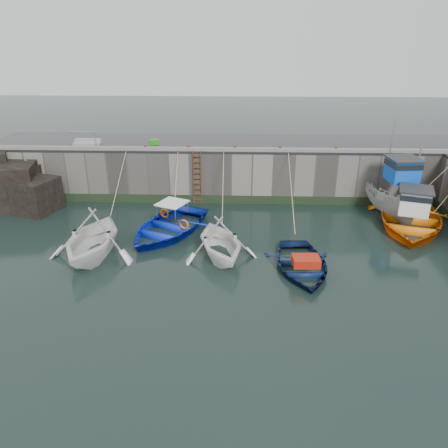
{
  "coord_description": "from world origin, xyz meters",
  "views": [
    {
      "loc": [
        0.46,
        -14.58,
        9.3
      ],
      "look_at": [
        -0.21,
        4.08,
        1.2
      ],
      "focal_mm": 35.0,
      "sensor_mm": 36.0,
      "label": 1
    }
  ],
  "objects_px": {
    "boat_near_blue": "(168,233)",
    "boat_near_white": "(94,256)",
    "fish_crate": "(154,142)",
    "bollard_d": "(280,149)",
    "bollard_b": "(188,148)",
    "boat_near_navy": "(301,269)",
    "boat_near_blacktrim": "(220,256)",
    "bollard_a": "(146,148)",
    "ladder": "(197,178)",
    "bollard_e": "(336,149)",
    "boat_far_white": "(393,196)",
    "boat_far_orange": "(410,219)",
    "bollard_c": "(235,148)"
  },
  "relations": [
    {
      "from": "bollard_a",
      "to": "bollard_c",
      "type": "xyz_separation_m",
      "value": [
        5.2,
        0.0,
        0.0
      ]
    },
    {
      "from": "bollard_b",
      "to": "bollard_d",
      "type": "relative_size",
      "value": 1.0
    },
    {
      "from": "boat_near_navy",
      "to": "bollard_e",
      "type": "xyz_separation_m",
      "value": [
        2.8,
        8.16,
        3.3
      ]
    },
    {
      "from": "ladder",
      "to": "bollard_e",
      "type": "relative_size",
      "value": 11.43
    },
    {
      "from": "bollard_e",
      "to": "boat_near_navy",
      "type": "bearing_deg",
      "value": -108.95
    },
    {
      "from": "boat_near_navy",
      "to": "boat_far_orange",
      "type": "bearing_deg",
      "value": 33.94
    },
    {
      "from": "ladder",
      "to": "boat_near_navy",
      "type": "height_order",
      "value": "ladder"
    },
    {
      "from": "boat_near_white",
      "to": "boat_near_blacktrim",
      "type": "height_order",
      "value": "boat_near_white"
    },
    {
      "from": "bollard_e",
      "to": "ladder",
      "type": "bearing_deg",
      "value": -177.6
    },
    {
      "from": "bollard_e",
      "to": "bollard_b",
      "type": "bearing_deg",
      "value": 180.0
    },
    {
      "from": "boat_near_navy",
      "to": "boat_near_blacktrim",
      "type": "bearing_deg",
      "value": 160.67
    },
    {
      "from": "bollard_e",
      "to": "boat_far_white",
      "type": "bearing_deg",
      "value": -25.67
    },
    {
      "from": "bollard_b",
      "to": "fish_crate",
      "type": "bearing_deg",
      "value": 149.09
    },
    {
      "from": "bollard_d",
      "to": "boat_near_navy",
      "type": "bearing_deg",
      "value": -87.2
    },
    {
      "from": "boat_near_blacktrim",
      "to": "bollard_a",
      "type": "distance_m",
      "value": 9.13
    },
    {
      "from": "ladder",
      "to": "boat_far_white",
      "type": "bearing_deg",
      "value": -5.96
    },
    {
      "from": "bollard_a",
      "to": "boat_near_blacktrim",
      "type": "bearing_deg",
      "value": -56.98
    },
    {
      "from": "ladder",
      "to": "boat_near_white",
      "type": "height_order",
      "value": "ladder"
    },
    {
      "from": "boat_near_blacktrim",
      "to": "bollard_c",
      "type": "distance_m",
      "value": 7.88
    },
    {
      "from": "bollard_b",
      "to": "boat_near_navy",
      "type": "bearing_deg",
      "value": -55.07
    },
    {
      "from": "bollard_a",
      "to": "bollard_e",
      "type": "bearing_deg",
      "value": 0.0
    },
    {
      "from": "boat_near_blacktrim",
      "to": "bollard_a",
      "type": "bearing_deg",
      "value": 105.64
    },
    {
      "from": "ladder",
      "to": "bollard_c",
      "type": "xyz_separation_m",
      "value": [
        2.2,
        0.34,
        1.71
      ]
    },
    {
      "from": "boat_far_orange",
      "to": "bollard_c",
      "type": "relative_size",
      "value": 27.66
    },
    {
      "from": "bollard_b",
      "to": "bollard_a",
      "type": "bearing_deg",
      "value": 180.0
    },
    {
      "from": "boat_far_white",
      "to": "bollard_a",
      "type": "distance_m",
      "value": 14.37
    },
    {
      "from": "bollard_d",
      "to": "bollard_e",
      "type": "distance_m",
      "value": 3.2
    },
    {
      "from": "boat_near_blacktrim",
      "to": "bollard_c",
      "type": "xyz_separation_m",
      "value": [
        0.56,
        7.14,
        3.3
      ]
    },
    {
      "from": "ladder",
      "to": "boat_far_orange",
      "type": "height_order",
      "value": "boat_far_orange"
    },
    {
      "from": "boat_near_white",
      "to": "fish_crate",
      "type": "distance_m",
      "value": 9.36
    },
    {
      "from": "boat_near_blue",
      "to": "boat_near_blacktrim",
      "type": "bearing_deg",
      "value": -17.82
    },
    {
      "from": "boat_near_blue",
      "to": "boat_near_white",
      "type": "bearing_deg",
      "value": -113.74
    },
    {
      "from": "ladder",
      "to": "bollard_c",
      "type": "distance_m",
      "value": 2.81
    },
    {
      "from": "boat_near_blacktrim",
      "to": "boat_far_orange",
      "type": "distance_m",
      "value": 10.55
    },
    {
      "from": "boat_near_navy",
      "to": "bollard_d",
      "type": "distance_m",
      "value": 8.81
    },
    {
      "from": "boat_near_navy",
      "to": "bollard_a",
      "type": "relative_size",
      "value": 16.13
    },
    {
      "from": "ladder",
      "to": "boat_near_navy",
      "type": "bearing_deg",
      "value": -56.39
    },
    {
      "from": "boat_far_white",
      "to": "bollard_a",
      "type": "bearing_deg",
      "value": 168.35
    },
    {
      "from": "bollard_a",
      "to": "boat_near_blue",
      "type": "bearing_deg",
      "value": -67.94
    },
    {
      "from": "boat_near_navy",
      "to": "fish_crate",
      "type": "distance_m",
      "value": 12.84
    },
    {
      "from": "boat_far_orange",
      "to": "bollard_c",
      "type": "xyz_separation_m",
      "value": [
        -9.29,
        3.38,
        2.86
      ]
    },
    {
      "from": "boat_near_white",
      "to": "bollard_c",
      "type": "distance_m",
      "value": 10.2
    },
    {
      "from": "boat_far_orange",
      "to": "boat_far_white",
      "type": "bearing_deg",
      "value": 119.52
    },
    {
      "from": "boat_far_orange",
      "to": "bollard_d",
      "type": "height_order",
      "value": "boat_far_orange"
    },
    {
      "from": "boat_near_navy",
      "to": "boat_far_white",
      "type": "relative_size",
      "value": 0.7
    },
    {
      "from": "bollard_a",
      "to": "bollard_e",
      "type": "distance_m",
      "value": 11.0
    },
    {
      "from": "bollard_b",
      "to": "bollard_c",
      "type": "relative_size",
      "value": 1.0
    },
    {
      "from": "ladder",
      "to": "bollard_a",
      "type": "relative_size",
      "value": 11.43
    },
    {
      "from": "fish_crate",
      "to": "bollard_d",
      "type": "relative_size",
      "value": 1.99
    },
    {
      "from": "boat_near_navy",
      "to": "boat_far_orange",
      "type": "height_order",
      "value": "boat_far_orange"
    }
  ]
}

